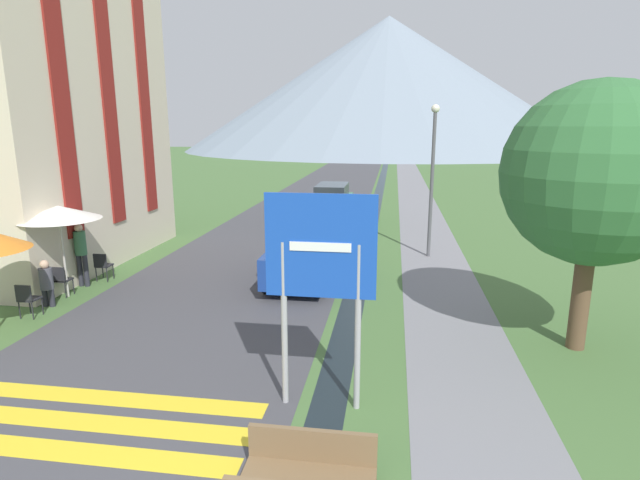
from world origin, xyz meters
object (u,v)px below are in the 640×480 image
cafe_chair_near_right (27,298)px  person_standing_terrace (81,250)px  road_sign (321,269)px  tree_by_path (596,175)px  cafe_umbrella_middle_white (59,213)px  cafe_chair_middle (61,278)px  parked_car_near (303,251)px  hotel_building (26,72)px  person_seated_far (46,281)px  streetlamp (433,169)px  parked_car_far (332,203)px  cafe_chair_far_right (102,264)px

cafe_chair_near_right → person_standing_terrace: bearing=103.4°
road_sign → person_standing_terrace: 9.30m
tree_by_path → cafe_umbrella_middle_white: bearing=173.7°
cafe_chair_middle → person_standing_terrace: bearing=98.2°
cafe_chair_near_right → tree_by_path: 12.73m
parked_car_near → tree_by_path: bearing=-29.9°
cafe_chair_middle → person_standing_terrace: (0.04, 0.93, 0.54)m
hotel_building → tree_by_path: bearing=-16.9°
cafe_chair_middle → cafe_chair_near_right: same height
cafe_chair_middle → person_seated_far: size_ratio=0.70×
streetlamp → hotel_building: bearing=-169.3°
person_standing_terrace → tree_by_path: size_ratio=0.34×
parked_car_far → cafe_chair_far_right: (-5.58, -10.14, -0.40)m
cafe_chair_near_right → parked_car_near: bearing=42.5°
cafe_chair_near_right → cafe_umbrella_middle_white: cafe_umbrella_middle_white is taller
person_standing_terrace → streetlamp: streetlamp is taller
parked_car_near → cafe_chair_far_right: parked_car_near is taller
cafe_umbrella_middle_white → person_seated_far: size_ratio=2.04×
cafe_chair_near_right → road_sign: bearing=-10.6°
cafe_chair_near_right → person_standing_terrace: size_ratio=0.47×
cafe_chair_middle → cafe_chair_far_right: 1.49m
hotel_building → parked_car_far: size_ratio=2.54×
cafe_chair_near_right → tree_by_path: (12.36, 0.17, 3.07)m
hotel_building → cafe_chair_far_right: (3.14, -1.89, -5.63)m
hotel_building → cafe_umbrella_middle_white: 5.88m
hotel_building → person_seated_far: (2.96, -4.05, -5.47)m
parked_car_far → person_seated_far: bearing=-115.1°
cafe_chair_middle → person_seated_far: (0.13, -0.71, 0.16)m
streetlamp → tree_by_path: (2.54, -7.11, 0.51)m
person_seated_far → streetlamp: 12.06m
hotel_building → parked_car_far: hotel_building is taller
cafe_chair_middle → cafe_chair_far_right: (0.31, 1.46, 0.00)m
parked_car_near → cafe_chair_near_right: 7.11m
cafe_chair_far_right → streetlamp: bearing=48.2°
cafe_chair_middle → cafe_chair_near_right: (0.19, -1.50, 0.00)m
person_seated_far → person_standing_terrace: 1.69m
cafe_umbrella_middle_white → streetlamp: 11.44m
parked_car_far → cafe_chair_middle: bearing=-116.9°
hotel_building → tree_by_path: (15.38, -4.68, -2.57)m
hotel_building → cafe_chair_near_right: size_ratio=13.42×
cafe_umbrella_middle_white → person_seated_far: (-0.01, -0.75, -1.61)m
parked_car_near → tree_by_path: 7.83m
cafe_chair_middle → cafe_chair_far_right: same height
cafe_chair_middle → cafe_chair_near_right: bearing=-72.3°
parked_car_far → parked_car_near: bearing=-88.3°
hotel_building → parked_car_far: bearing=43.4°
parked_car_far → cafe_chair_middle: size_ratio=5.29×
parked_car_near → cafe_chair_middle: (-6.17, -2.34, -0.40)m
parked_car_near → streetlamp: 5.59m
tree_by_path → parked_car_near: bearing=150.1°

